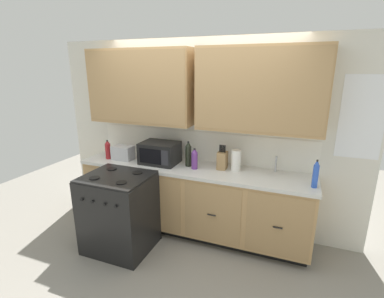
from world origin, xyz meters
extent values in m
plane|color=gray|center=(0.00, 0.00, 0.00)|extent=(8.00, 8.00, 0.00)
cube|color=silver|center=(0.00, 0.62, 1.25)|extent=(4.17, 0.05, 2.50)
cube|color=white|center=(0.00, 0.60, 1.12)|extent=(2.97, 0.01, 0.40)
cube|color=tan|center=(-0.77, 0.43, 1.90)|extent=(1.43, 0.34, 0.95)
cube|color=#A58052|center=(-0.77, 0.26, 1.90)|extent=(1.41, 0.01, 0.89)
cube|color=tan|center=(0.77, 0.43, 1.90)|extent=(1.43, 0.34, 0.95)
cube|color=#A58052|center=(0.77, 0.26, 1.90)|extent=(1.41, 0.01, 0.89)
cube|color=white|center=(1.83, 0.60, 1.62)|extent=(0.44, 0.01, 0.90)
cube|color=black|center=(0.00, 0.33, 0.05)|extent=(2.91, 0.48, 0.10)
cube|color=tan|center=(0.00, 0.30, 0.49)|extent=(2.97, 0.60, 0.78)
cube|color=#A88354|center=(-1.11, 0.00, 0.49)|extent=(0.68, 0.01, 0.72)
cube|color=black|center=(-1.11, -0.02, 0.48)|extent=(0.10, 0.01, 0.01)
cube|color=#A88354|center=(-0.37, 0.00, 0.49)|extent=(0.68, 0.01, 0.72)
cube|color=black|center=(-0.37, -0.02, 0.48)|extent=(0.10, 0.01, 0.01)
cube|color=#A88354|center=(0.37, 0.00, 0.49)|extent=(0.68, 0.01, 0.72)
cube|color=black|center=(0.37, -0.02, 0.48)|extent=(0.10, 0.01, 0.01)
cube|color=#A88354|center=(1.11, 0.00, 0.49)|extent=(0.68, 0.01, 0.72)
cube|color=black|center=(1.11, -0.02, 0.48)|extent=(0.10, 0.01, 0.01)
cube|color=silver|center=(0.00, 0.30, 0.90)|extent=(3.00, 0.63, 0.04)
cube|color=#A8AAAF|center=(1.00, 0.33, 0.91)|extent=(0.56, 0.38, 0.02)
cube|color=black|center=(-0.69, -0.33, 0.46)|extent=(0.76, 0.66, 0.92)
cube|color=black|center=(-0.69, -0.33, 0.93)|extent=(0.74, 0.65, 0.02)
cylinder|color=black|center=(-0.87, -0.49, 0.94)|extent=(0.12, 0.12, 0.01)
cylinder|color=black|center=(-0.51, -0.49, 0.94)|extent=(0.12, 0.12, 0.01)
cylinder|color=black|center=(-0.87, -0.17, 0.94)|extent=(0.12, 0.12, 0.01)
cylinder|color=black|center=(-0.51, -0.17, 0.94)|extent=(0.12, 0.12, 0.01)
cylinder|color=black|center=(-0.91, -0.67, 0.75)|extent=(0.03, 0.02, 0.03)
cylinder|color=black|center=(-0.77, -0.67, 0.75)|extent=(0.03, 0.02, 0.03)
cylinder|color=black|center=(-0.61, -0.67, 0.75)|extent=(0.03, 0.02, 0.03)
cylinder|color=black|center=(-0.47, -0.67, 0.75)|extent=(0.03, 0.02, 0.03)
cube|color=black|center=(-0.45, 0.31, 1.06)|extent=(0.48, 0.36, 0.28)
cube|color=black|center=(-0.49, 0.12, 1.06)|extent=(0.31, 0.01, 0.19)
cube|color=#28282D|center=(-0.29, 0.12, 1.06)|extent=(0.10, 0.01, 0.19)
cube|color=#B7B7BC|center=(-1.00, 0.26, 1.02)|extent=(0.28, 0.18, 0.19)
cube|color=black|center=(-1.05, 0.26, 1.11)|extent=(0.02, 0.13, 0.01)
cube|color=black|center=(-0.95, 0.26, 1.11)|extent=(0.02, 0.13, 0.01)
cube|color=#9C794E|center=(0.37, 0.38, 1.03)|extent=(0.11, 0.14, 0.22)
cylinder|color=black|center=(0.34, 0.37, 1.19)|extent=(0.02, 0.02, 0.09)
cylinder|color=black|center=(0.36, 0.37, 1.19)|extent=(0.02, 0.02, 0.09)
cylinder|color=black|center=(0.38, 0.37, 1.19)|extent=(0.02, 0.02, 0.09)
cylinder|color=black|center=(0.40, 0.37, 1.19)|extent=(0.02, 0.02, 0.09)
cylinder|color=#B2B5BA|center=(1.00, 0.51, 1.02)|extent=(0.02, 0.02, 0.20)
cylinder|color=white|center=(0.54, 0.38, 1.05)|extent=(0.12, 0.12, 0.26)
cylinder|color=#663384|center=(0.05, 0.26, 1.03)|extent=(0.08, 0.08, 0.21)
cone|color=#663384|center=(0.05, 0.26, 1.16)|extent=(0.07, 0.07, 0.05)
cylinder|color=black|center=(0.05, 0.26, 1.18)|extent=(0.03, 0.03, 0.02)
cylinder|color=blue|center=(1.43, 0.19, 1.04)|extent=(0.06, 0.06, 0.24)
cone|color=blue|center=(1.43, 0.19, 1.19)|extent=(0.05, 0.05, 0.06)
cylinder|color=black|center=(1.43, 0.19, 1.22)|extent=(0.02, 0.02, 0.02)
cylinder|color=black|center=(-0.06, 0.33, 1.05)|extent=(0.08, 0.08, 0.26)
cone|color=black|center=(-0.06, 0.33, 1.21)|extent=(0.07, 0.07, 0.07)
cylinder|color=black|center=(-0.06, 0.33, 1.24)|extent=(0.03, 0.03, 0.02)
cylinder|color=maroon|center=(-1.21, 0.21, 1.03)|extent=(0.07, 0.07, 0.21)
cone|color=maroon|center=(-1.21, 0.21, 1.16)|extent=(0.07, 0.07, 0.05)
cylinder|color=black|center=(-1.21, 0.21, 1.18)|extent=(0.03, 0.03, 0.02)
camera|label=1|loc=(1.22, -2.83, 2.13)|focal=26.27mm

